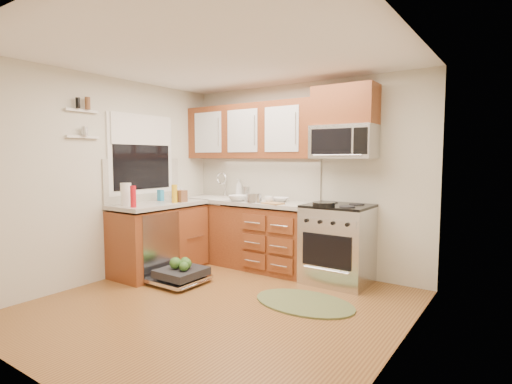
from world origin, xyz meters
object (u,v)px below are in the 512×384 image
Objects in this scene: paper_towel_roll at (126,194)px; cup at (269,200)px; stock_pot at (254,198)px; cutting_board at (273,203)px; upper_cabinets at (250,132)px; microwave at (343,142)px; bowl_b at (238,198)px; dishwasher at (179,275)px; rug at (304,303)px; sink at (215,206)px; skillet at (324,204)px; range at (338,244)px; bowl_a at (280,199)px.

paper_towel_roll is 1.78m from cup.
cutting_board is (0.29, 0.00, -0.05)m from stock_pot.
upper_cabinets is 1.18m from cutting_board.
microwave is 1.19m from cup.
cutting_board is 0.58m from bowl_b.
rug is at bearing 9.69° from dishwasher.
rug is 1.50m from cup.
bowl_b is (0.55, -0.17, 0.16)m from sink.
upper_cabinets is 1.01m from stock_pot.
stock_pot reaches higher than skillet.
range is 3.66× the size of skillet.
bowl_b is at bearing -175.75° from cup.
stock_pot is 0.29m from bowl_b.
range is at bearing -90.00° from microwave.
bowl_a is (-0.79, 0.33, -0.02)m from skillet.
range is at bearing 90.45° from rug.
cutting_board is 1.04× the size of bowl_b.
stock_pot is at bearing 149.03° from rug.
cup reaches higher than cutting_board.
cup is at bearing 147.36° from cutting_board.
range is 4.68× the size of stock_pot.
microwave is 6.57× the size of cup.
range is 1.96m from sink.
range is at bearing 14.81° from cutting_board.
dishwasher is (-0.13, -1.27, -1.77)m from upper_cabinets.
cup is (-0.82, 0.11, -0.00)m from skillet.
dishwasher is at bearing -96.04° from upper_cabinets.
microwave reaches higher than cup.
paper_towel_roll is 2.42× the size of cup.
cutting_board is at bearing 176.82° from skillet.
rug is 9.40× the size of cup.
microwave is 1.34m from stock_pot.
upper_cabinets is at bearing 173.21° from bowl_a.
bowl_b reaches higher than sink.
stock_pot reaches higher than bowl_b.
paper_towel_roll is 1.12× the size of bowl_b.
cutting_board is at bearing -157.43° from microwave.
bowl_b is (-0.58, 0.03, 0.03)m from cutting_board.
microwave is 1.96m from rug.
upper_cabinets is 2.93× the size of dishwasher.
bowl_b is (-1.38, 0.69, 0.95)m from rug.
sink is at bearing -176.15° from microwave.
rug is 4.35× the size of bowl_b.
range is 4.10× the size of bowl_a.
cutting_board is (-0.79, -0.21, 0.46)m from range.
microwave is at bearing 78.53° from skillet.
range is 3.64× the size of cutting_board.
stock_pot is at bearing -48.06° from upper_cabinets.
microwave is 3.04× the size of bowl_b.
sink is at bearing -179.70° from range.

